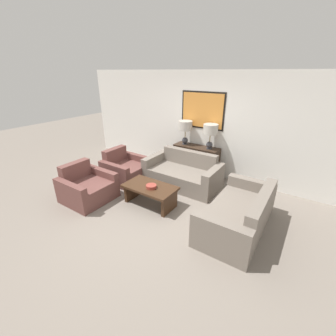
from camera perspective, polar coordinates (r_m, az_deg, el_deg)
The scene contains 11 objects.
ground_plane at distance 4.72m, azimuth -4.69°, elevation -10.28°, with size 20.00×20.00×0.00m, color slate.
back_wall at distance 6.03m, azimuth 8.76°, elevation 10.88°, with size 7.66×0.12×2.65m.
console_table at distance 6.06m, azimuth 7.09°, elevation 1.85°, with size 1.21×0.40×0.81m.
table_lamp_left at distance 5.97m, azimuth 4.43°, elevation 10.20°, with size 0.36×0.36×0.63m.
table_lamp_right at distance 5.66m, azimuth 10.73°, elevation 9.14°, with size 0.36×0.36×0.63m.
couch_by_back_wall at distance 5.55m, azimuth 3.77°, elevation -1.53°, with size 1.82×0.93×0.79m.
couch_by_side at distance 4.24m, azimuth 17.65°, elevation -11.34°, with size 0.93×1.82×0.79m.
coffee_table at distance 4.72m, azimuth -4.56°, elevation -5.86°, with size 1.10×0.62×0.43m.
decorative_bowl at distance 4.57m, azimuth -4.28°, elevation -4.69°, with size 0.21×0.21×0.07m.
armchair_near_back_wall at distance 5.91m, azimuth -10.82°, elevation -0.39°, with size 0.93×0.97×0.79m.
armchair_near_camera at distance 5.23m, azimuth -19.85°, elevation -4.74°, with size 0.93×0.97×0.79m.
Camera 1 is at (2.50, -3.04, 2.62)m, focal length 24.00 mm.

